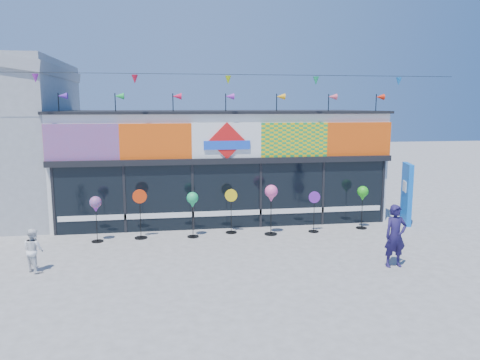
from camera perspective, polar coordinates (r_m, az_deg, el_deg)
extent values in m
plane|color=slate|center=(13.41, 0.35, -9.60)|extent=(80.00, 80.00, 0.00)
cube|color=white|center=(18.79, -2.63, 2.05)|extent=(12.00, 5.00, 4.00)
cube|color=black|center=(16.41, -1.61, -1.98)|extent=(11.60, 0.12, 2.30)
cube|color=black|center=(16.18, -1.61, 2.35)|extent=(12.00, 0.30, 0.20)
cube|color=white|center=(16.50, -1.59, -4.04)|extent=(11.40, 0.10, 0.18)
cube|color=black|center=(18.65, -2.68, 8.31)|extent=(12.20, 5.20, 0.10)
cube|color=black|center=(16.69, -21.78, -2.44)|extent=(0.08, 0.14, 2.30)
cube|color=black|center=(16.33, -13.88, -2.29)|extent=(0.08, 0.14, 2.30)
cube|color=black|center=(16.29, -5.80, -2.10)|extent=(0.08, 0.14, 2.30)
cube|color=black|center=(16.59, 2.51, -1.86)|extent=(0.08, 0.14, 2.30)
cube|color=black|center=(17.20, 10.04, -1.60)|extent=(0.08, 0.14, 2.30)
cube|color=black|center=(18.07, 16.96, -1.34)|extent=(0.08, 0.14, 2.30)
cube|color=red|center=(16.23, -18.74, 4.38)|extent=(2.40, 0.08, 1.20)
cube|color=#FB520D|center=(16.00, -10.21, 4.65)|extent=(2.40, 0.08, 1.20)
cube|color=white|center=(16.13, -1.63, 4.83)|extent=(2.40, 0.08, 1.20)
cube|color=yellow|center=(16.61, 6.64, 4.89)|extent=(2.40, 0.08, 1.20)
cube|color=#F24F0C|center=(17.41, 14.29, 4.86)|extent=(2.40, 0.08, 1.20)
cube|color=red|center=(16.07, -1.60, 4.81)|extent=(1.27, 0.06, 1.27)
cube|color=blue|center=(16.06, -1.59, 4.27)|extent=(1.60, 0.05, 0.30)
cube|color=purple|center=(16.46, -15.99, -2.58)|extent=(0.78, 0.03, 0.78)
cube|color=#F3FF15|center=(16.33, -11.91, -2.07)|extent=(0.92, 0.03, 0.92)
cube|color=yellow|center=(16.27, -7.80, -1.16)|extent=(0.78, 0.03, 0.78)
cube|color=purple|center=(16.40, -3.66, -2.34)|extent=(0.92, 0.03, 0.92)
cube|color=purple|center=(16.53, 0.39, -1.81)|extent=(0.78, 0.03, 0.78)
cube|color=yellow|center=(16.69, 4.38, -0.31)|extent=(0.92, 0.03, 0.92)
cube|color=#E14B92|center=(17.09, 8.20, -1.94)|extent=(0.78, 0.03, 0.78)
cube|color=purple|center=(17.45, 11.89, -1.49)|extent=(0.92, 0.03, 0.92)
cylinder|color=black|center=(16.54, -21.24, 8.66)|extent=(0.03, 0.03, 0.70)
cone|color=#5624A9|center=(16.52, -20.81, 9.56)|extent=(0.30, 0.22, 0.22)
cylinder|color=black|center=(16.26, -14.96, 8.97)|extent=(0.03, 0.03, 0.70)
cone|color=green|center=(16.25, -14.50, 9.87)|extent=(0.30, 0.22, 0.22)
cylinder|color=black|center=(16.18, -8.17, 9.18)|extent=(0.03, 0.03, 0.70)
cone|color=#EC1640|center=(16.19, -7.69, 10.08)|extent=(0.30, 0.22, 0.22)
cylinder|color=black|center=(16.31, -1.76, 9.27)|extent=(0.03, 0.03, 0.70)
cone|color=purple|center=(16.34, -1.27, 10.15)|extent=(0.30, 0.22, 0.22)
cylinder|color=black|center=(16.64, 4.49, 9.24)|extent=(0.03, 0.03, 0.70)
cone|color=#FFA915|center=(16.68, 4.97, 10.09)|extent=(0.30, 0.22, 0.22)
cylinder|color=black|center=(17.18, 10.74, 9.10)|extent=(0.03, 0.03, 0.70)
cone|color=#E24B60|center=(17.23, 11.21, 9.92)|extent=(0.30, 0.22, 0.22)
cylinder|color=black|center=(17.87, 16.25, 8.90)|extent=(0.03, 0.03, 0.70)
cone|color=red|center=(17.93, 16.69, 9.68)|extent=(0.30, 0.22, 0.22)
cylinder|color=black|center=(15.70, -1.46, 12.75)|extent=(16.00, 0.01, 0.01)
cone|color=purple|center=(16.04, -23.67, 11.28)|extent=(0.20, 0.20, 0.28)
cone|color=red|center=(15.58, -12.71, 11.90)|extent=(0.20, 0.20, 0.28)
cone|color=#BDE413|center=(15.69, -1.46, 12.09)|extent=(0.20, 0.20, 0.28)
cone|color=#1AAE5F|center=(16.36, 9.24, 11.85)|extent=(0.20, 0.20, 0.28)
cone|color=#1982DB|center=(17.53, 18.79, 11.30)|extent=(0.20, 0.20, 0.28)
cube|color=blue|center=(18.12, 19.65, -1.58)|extent=(0.46, 1.11, 2.22)
cube|color=white|center=(18.03, 19.45, -0.72)|extent=(0.18, 0.49, 0.39)
cylinder|color=black|center=(15.69, -16.98, -7.16)|extent=(0.37, 0.37, 0.03)
cylinder|color=black|center=(15.53, -17.09, -4.96)|extent=(0.02, 0.02, 1.21)
sphere|color=purple|center=(15.39, -17.20, -2.60)|extent=(0.37, 0.37, 0.37)
cone|color=purple|center=(15.44, -17.16, -3.44)|extent=(0.19, 0.19, 0.17)
cylinder|color=black|center=(15.73, -11.97, -6.91)|extent=(0.41, 0.41, 0.03)
cylinder|color=black|center=(15.56, -12.05, -4.47)|extent=(0.02, 0.02, 1.34)
cylinder|color=red|center=(15.41, -12.14, -1.96)|extent=(0.46, 0.06, 0.45)
cylinder|color=black|center=(15.62, -5.74, -6.87)|extent=(0.38, 0.38, 0.03)
cylinder|color=black|center=(15.46, -5.78, -4.61)|extent=(0.02, 0.02, 1.24)
sphere|color=#19A65C|center=(15.31, -5.82, -2.18)|extent=(0.38, 0.38, 0.38)
cone|color=#19A65C|center=(15.36, -5.80, -3.05)|extent=(0.19, 0.19, 0.17)
cylinder|color=black|center=(16.04, -1.08, -6.40)|extent=(0.39, 0.39, 0.03)
cylinder|color=black|center=(15.88, -1.08, -4.17)|extent=(0.02, 0.02, 1.25)
cylinder|color=gold|center=(15.75, -1.09, -1.89)|extent=(0.41, 0.19, 0.42)
cylinder|color=black|center=(15.87, 3.78, -6.58)|extent=(0.43, 0.43, 0.03)
cylinder|color=black|center=(15.69, 3.80, -4.07)|extent=(0.03, 0.03, 1.39)
sphere|color=#EA4E95|center=(15.54, 3.83, -1.38)|extent=(0.43, 0.43, 0.43)
cone|color=#EA4E95|center=(15.59, 3.82, -2.35)|extent=(0.21, 0.21, 0.19)
cylinder|color=black|center=(16.35, 8.96, -6.21)|extent=(0.36, 0.36, 0.03)
cylinder|color=black|center=(16.20, 9.01, -4.17)|extent=(0.02, 0.02, 1.17)
cylinder|color=purple|center=(16.08, 9.06, -2.09)|extent=(0.40, 0.05, 0.40)
cylinder|color=black|center=(17.15, 14.57, -5.67)|extent=(0.38, 0.38, 0.03)
cylinder|color=black|center=(17.00, 14.65, -3.59)|extent=(0.02, 0.02, 1.25)
sphere|color=green|center=(16.87, 14.74, -1.36)|extent=(0.38, 0.38, 0.38)
cone|color=green|center=(16.91, 14.71, -2.16)|extent=(0.19, 0.19, 0.17)
imported|color=#1C1543|center=(13.23, 18.42, -6.49)|extent=(0.64, 0.43, 1.69)
imported|color=white|center=(13.40, -23.85, -7.82)|extent=(0.63, 0.62, 1.16)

